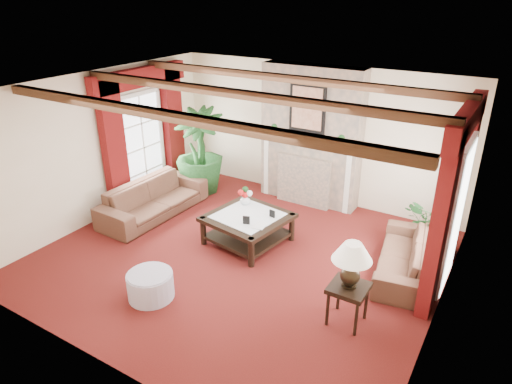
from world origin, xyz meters
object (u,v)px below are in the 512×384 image
Objects in this scene: coffee_table at (248,229)px; ottoman at (150,286)px; potted_palm at (200,169)px; sofa_left at (153,193)px; side_table at (347,304)px; sofa_right at (406,251)px.

coffee_table is 1.90× the size of ottoman.
potted_palm is 2.42m from coffee_table.
side_table is at bearing -101.71° from sofa_left.
side_table is at bearing -21.54° from sofa_right.
potted_palm reaches higher than sofa_right.
potted_palm is at bearing 116.50° from ottoman.
sofa_left reaches higher than side_table.
sofa_right is at bearing 40.81° from ottoman.
coffee_table reaches higher than ottoman.
sofa_right reaches higher than coffee_table.
sofa_left is at bearing 131.58° from ottoman.
ottoman is (-2.53, -0.93, -0.09)m from side_table.
sofa_right is 1.60× the size of coffee_table.
sofa_left reaches higher than sofa_right.
potted_palm is at bearing 150.29° from side_table.
sofa_left is 1.36m from potted_palm.
sofa_right is 0.99× the size of potted_palm.
sofa_left is 1.83× the size of coffee_table.
sofa_left is 3.47× the size of ottoman.
sofa_right is 4.60m from potted_palm.
ottoman is at bearing -63.50° from potted_palm.
sofa_right is 3.50× the size of side_table.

